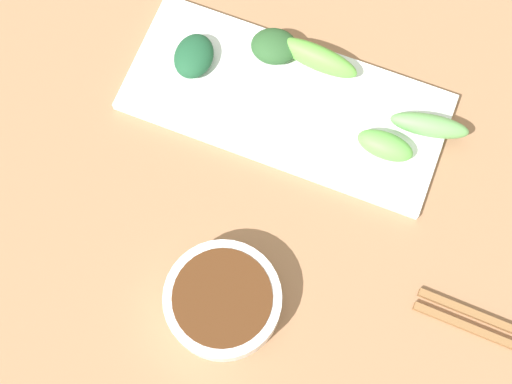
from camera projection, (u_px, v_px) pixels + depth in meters
name	position (u px, v px, depth m)	size (l,w,h in m)	color
tabletop	(286.00, 173.00, 0.86)	(2.10, 2.10, 0.02)	#996D4C
sauce_bowl	(223.00, 300.00, 0.78)	(0.12, 0.12, 0.04)	white
serving_plate	(286.00, 102.00, 0.87)	(0.16, 0.37, 0.01)	white
broccoli_leafy_0	(194.00, 56.00, 0.86)	(0.06, 0.04, 0.03)	#1D5232
broccoli_stalk_1	(385.00, 146.00, 0.83)	(0.03, 0.06, 0.03)	#63B84C
broccoli_leafy_2	(274.00, 46.00, 0.87)	(0.05, 0.05, 0.03)	#2C582C
broccoli_stalk_3	(317.00, 58.00, 0.86)	(0.03, 0.10, 0.03)	#66BA44
broccoli_stalk_4	(429.00, 125.00, 0.84)	(0.03, 0.09, 0.03)	#68A95A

